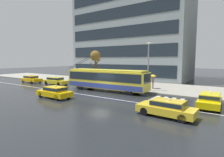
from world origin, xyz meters
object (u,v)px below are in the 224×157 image
bus_shelter (112,74)px  pedestrian_approaching_curb (122,76)px  street_lamp (148,62)px  pedestrian_walking_past (126,77)px  taxi_far_behind (31,79)px  taxi_cross_traffic (210,99)px  taxi_queued_behind_bus (56,81)px  pedestrian_at_shelter (119,76)px  street_tree_bare (95,57)px  pedestrian_waiting_by_pole (153,77)px  taxi_oncoming_far (167,107)px  trolleybus (106,79)px  taxi_oncoming_near (55,92)px

bus_shelter → pedestrian_approaching_curb: bus_shelter is taller
street_lamp → pedestrian_walking_past: bearing=157.9°
taxi_far_behind → pedestrian_walking_past: pedestrian_walking_past is taller
taxi_cross_traffic → taxi_queued_behind_bus: same height
taxi_cross_traffic → pedestrian_approaching_curb: (-12.09, 4.71, 1.10)m
taxi_queued_behind_bus → pedestrian_at_shelter: pedestrian_at_shelter is taller
street_tree_bare → pedestrian_walking_past: bearing=5.1°
taxi_cross_traffic → taxi_far_behind: bearing=178.0°
pedestrian_walking_past → pedestrian_waiting_by_pole: 4.35m
taxi_oncoming_far → taxi_queued_behind_bus: same height
trolleybus → taxi_cross_traffic: 12.78m
taxi_oncoming_near → pedestrian_waiting_by_pole: pedestrian_waiting_by_pole is taller
taxi_oncoming_far → street_lamp: 11.08m
taxi_cross_traffic → street_tree_bare: street_tree_bare is taller
pedestrian_at_shelter → pedestrian_walking_past: pedestrian_at_shelter is taller
trolleybus → taxi_oncoming_near: size_ratio=3.02×
taxi_oncoming_near → street_tree_bare: size_ratio=0.75×
trolleybus → bus_shelter: (-1.47, 3.59, 0.38)m
taxi_oncoming_far → pedestrian_approaching_curb: size_ratio=2.15×
pedestrian_walking_past → trolleybus: bearing=-96.1°
taxi_far_behind → bus_shelter: size_ratio=1.06×
taxi_oncoming_near → street_lamp: street_lamp is taller
trolleybus → street_lamp: bearing=28.8°
taxi_queued_behind_bus → pedestrian_waiting_by_pole: 16.32m
street_tree_bare → trolleybus: bearing=-37.4°
taxi_oncoming_far → taxi_cross_traffic: bearing=63.9°
taxi_oncoming_far → taxi_cross_traffic: (2.37, 4.83, 0.00)m
bus_shelter → street_tree_bare: bearing=174.2°
pedestrian_walking_past → street_lamp: size_ratio=0.29×
taxi_oncoming_near → pedestrian_walking_past: bearing=77.0°
taxi_oncoming_far → bus_shelter: bus_shelter is taller
taxi_far_behind → pedestrian_approaching_curb: pedestrian_approaching_curb is taller
bus_shelter → taxi_oncoming_far: bearing=-40.5°
trolleybus → taxi_far_behind: 17.08m
taxi_far_behind → street_lamp: bearing=8.5°
taxi_oncoming_near → bus_shelter: bearing=86.4°
bus_shelter → pedestrian_at_shelter: bearing=16.8°
taxi_cross_traffic → pedestrian_at_shelter: size_ratio=2.21×
taxi_far_behind → pedestrian_approaching_curb: (17.59, 3.68, 1.10)m
taxi_oncoming_far → bus_shelter: bearing=139.5°
pedestrian_at_shelter → taxi_oncoming_far: bearing=-44.3°
taxi_queued_behind_bus → bus_shelter: bus_shelter is taller
street_lamp → bus_shelter: bearing=171.8°
taxi_oncoming_far → taxi_cross_traffic: size_ratio=0.99×
pedestrian_at_shelter → street_lamp: 5.81m
taxi_far_behind → taxi_oncoming_far: (27.31, -5.87, -0.00)m
taxi_cross_traffic → pedestrian_at_shelter: pedestrian_at_shelter is taller
pedestrian_walking_past → street_tree_bare: 6.50m
taxi_oncoming_near → taxi_queued_behind_bus: 11.13m
pedestrian_at_shelter → taxi_queued_behind_bus: bearing=-159.8°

